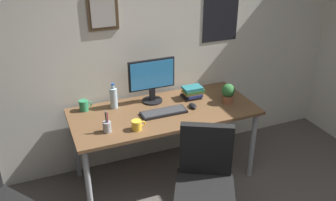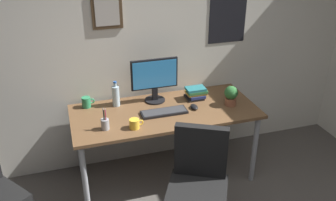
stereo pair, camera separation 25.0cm
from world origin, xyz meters
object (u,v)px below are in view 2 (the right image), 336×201
at_px(coffee_mug_near, 87,102).
at_px(office_chair, 198,180).
at_px(potted_plant, 231,95).
at_px(computer_mouse, 194,107).
at_px(book_stack_left, 196,93).
at_px(coffee_mug_far, 135,124).
at_px(pen_cup, 105,124).
at_px(monitor, 154,78).
at_px(keyboard, 164,112).
at_px(water_bottle, 116,96).

bearing_deg(coffee_mug_near, office_chair, -55.70).
bearing_deg(coffee_mug_near, potted_plant, -15.15).
relative_size(computer_mouse, book_stack_left, 0.54).
xyz_separation_m(coffee_mug_near, book_stack_left, (1.06, -0.14, 0.01)).
height_order(coffee_mug_far, pen_cup, pen_cup).
bearing_deg(coffee_mug_far, office_chair, -55.55).
distance_m(monitor, keyboard, 0.36).
bearing_deg(monitor, computer_mouse, -41.49).
bearing_deg(coffee_mug_far, monitor, 56.59).
bearing_deg(monitor, pen_cup, -143.49).
distance_m(office_chair, potted_plant, 0.99).
bearing_deg(water_bottle, potted_plant, -16.29).
height_order(water_bottle, coffee_mug_near, water_bottle).
relative_size(monitor, coffee_mug_far, 3.67).
relative_size(office_chair, book_stack_left, 4.66).
height_order(keyboard, computer_mouse, computer_mouse).
bearing_deg(coffee_mug_near, keyboard, -26.88).
relative_size(water_bottle, coffee_mug_far, 2.01).
bearing_deg(pen_cup, water_bottle, 68.00).
bearing_deg(potted_plant, book_stack_left, 140.32).
xyz_separation_m(monitor, coffee_mug_far, (-0.31, -0.46, -0.20)).
relative_size(water_bottle, coffee_mug_near, 2.07).
distance_m(monitor, potted_plant, 0.75).
relative_size(water_bottle, pen_cup, 1.26).
relative_size(keyboard, potted_plant, 2.21).
bearing_deg(water_bottle, coffee_mug_near, 169.30).
bearing_deg(coffee_mug_near, coffee_mug_far, -55.85).
bearing_deg(coffee_mug_near, pen_cup, -76.76).
xyz_separation_m(office_chair, potted_plant, (0.60, 0.71, 0.34)).
bearing_deg(coffee_mug_near, monitor, -4.98).
height_order(computer_mouse, coffee_mug_far, coffee_mug_far).
bearing_deg(keyboard, monitor, 92.30).
xyz_separation_m(computer_mouse, coffee_mug_near, (-0.97, 0.33, 0.03)).
bearing_deg(keyboard, water_bottle, 143.90).
relative_size(monitor, book_stack_left, 2.26).
bearing_deg(computer_mouse, office_chair, -107.78).
xyz_separation_m(monitor, keyboard, (0.01, -0.28, -0.23)).
xyz_separation_m(water_bottle, book_stack_left, (0.79, -0.08, -0.05)).
height_order(monitor, book_stack_left, monitor).
bearing_deg(coffee_mug_far, water_bottle, 99.39).
bearing_deg(office_chair, book_stack_left, 70.70).
height_order(monitor, potted_plant, monitor).
xyz_separation_m(potted_plant, pen_cup, (-1.22, -0.10, -0.05)).
relative_size(monitor, keyboard, 1.07).
bearing_deg(computer_mouse, coffee_mug_far, -163.07).
relative_size(computer_mouse, potted_plant, 0.56).
relative_size(computer_mouse, pen_cup, 0.55).
distance_m(coffee_mug_far, pen_cup, 0.25).
distance_m(coffee_mug_near, pen_cup, 0.48).
bearing_deg(book_stack_left, keyboard, -152.46).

